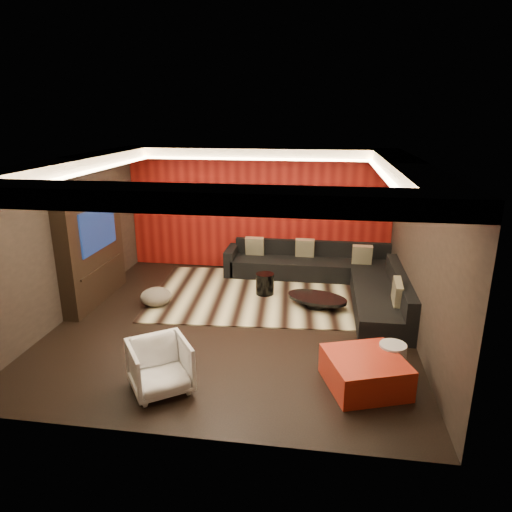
% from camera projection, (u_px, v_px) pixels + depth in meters
% --- Properties ---
extents(floor, '(6.00, 6.00, 0.02)m').
position_uv_depth(floor, '(234.00, 323.00, 8.01)').
color(floor, black).
rests_on(floor, ground).
extents(ceiling, '(6.00, 6.00, 0.02)m').
position_uv_depth(ceiling, '(232.00, 160.00, 7.17)').
color(ceiling, silver).
rests_on(ceiling, ground).
extents(wall_back, '(6.00, 0.02, 2.80)m').
position_uv_depth(wall_back, '(258.00, 210.00, 10.43)').
color(wall_back, black).
rests_on(wall_back, ground).
extents(wall_left, '(0.02, 6.00, 2.80)m').
position_uv_depth(wall_left, '(65.00, 239.00, 8.01)').
color(wall_left, black).
rests_on(wall_left, ground).
extents(wall_right, '(0.02, 6.00, 2.80)m').
position_uv_depth(wall_right, '(421.00, 254.00, 7.17)').
color(wall_right, black).
rests_on(wall_right, ground).
extents(red_feature_wall, '(5.98, 0.05, 2.78)m').
position_uv_depth(red_feature_wall, '(258.00, 210.00, 10.39)').
color(red_feature_wall, '#6B0C0A').
rests_on(red_feature_wall, ground).
extents(soffit_back, '(6.00, 0.60, 0.22)m').
position_uv_depth(soffit_back, '(256.00, 153.00, 9.75)').
color(soffit_back, silver).
rests_on(soffit_back, ground).
extents(soffit_front, '(6.00, 0.60, 0.22)m').
position_uv_depth(soffit_front, '(180.00, 198.00, 4.65)').
color(soffit_front, silver).
rests_on(soffit_front, ground).
extents(soffit_left, '(0.60, 4.80, 0.22)m').
position_uv_depth(soffit_left, '(72.00, 165.00, 7.58)').
color(soffit_left, silver).
rests_on(soffit_left, ground).
extents(soffit_right, '(0.60, 4.80, 0.22)m').
position_uv_depth(soffit_right, '(408.00, 171.00, 6.82)').
color(soffit_right, silver).
rests_on(soffit_right, ground).
extents(cove_back, '(4.80, 0.08, 0.04)m').
position_uv_depth(cove_back, '(254.00, 159.00, 9.45)').
color(cove_back, '#FFD899').
rests_on(cove_back, ground).
extents(cove_front, '(4.80, 0.08, 0.04)m').
position_uv_depth(cove_front, '(190.00, 200.00, 5.00)').
color(cove_front, '#FFD899').
rests_on(cove_front, ground).
extents(cove_left, '(0.08, 4.80, 0.04)m').
position_uv_depth(cove_left, '(92.00, 171.00, 7.56)').
color(cove_left, '#FFD899').
rests_on(cove_left, ground).
extents(cove_right, '(0.08, 4.80, 0.04)m').
position_uv_depth(cove_right, '(385.00, 176.00, 6.90)').
color(cove_right, '#FFD899').
rests_on(cove_right, ground).
extents(tv_surround, '(0.30, 2.00, 2.20)m').
position_uv_depth(tv_surround, '(92.00, 246.00, 8.64)').
color(tv_surround, black).
rests_on(tv_surround, ground).
extents(tv_screen, '(0.04, 1.30, 0.80)m').
position_uv_depth(tv_screen, '(98.00, 229.00, 8.52)').
color(tv_screen, black).
rests_on(tv_screen, ground).
extents(tv_shelf, '(0.04, 1.60, 0.04)m').
position_uv_depth(tv_shelf, '(102.00, 267.00, 8.74)').
color(tv_shelf, black).
rests_on(tv_shelf, ground).
extents(rug, '(4.19, 3.26, 0.02)m').
position_uv_depth(rug, '(253.00, 294.00, 9.24)').
color(rug, beige).
rests_on(rug, floor).
extents(coffee_table, '(1.48, 1.48, 0.19)m').
position_uv_depth(coffee_table, '(317.00, 301.00, 8.60)').
color(coffee_table, black).
rests_on(coffee_table, rug).
extents(drum_stool, '(0.45, 0.45, 0.43)m').
position_uv_depth(drum_stool, '(265.00, 284.00, 9.16)').
color(drum_stool, black).
rests_on(drum_stool, rug).
extents(striped_pouf, '(0.69, 0.69, 0.33)m').
position_uv_depth(striped_pouf, '(156.00, 297.00, 8.66)').
color(striped_pouf, '#BEAB93').
rests_on(striped_pouf, rug).
extents(white_side_table, '(0.49, 0.49, 0.47)m').
position_uv_depth(white_side_table, '(392.00, 359.00, 6.36)').
color(white_side_table, silver).
rests_on(white_side_table, floor).
extents(orange_ottoman, '(1.24, 1.24, 0.43)m').
position_uv_depth(orange_ottoman, '(365.00, 372.00, 6.09)').
color(orange_ottoman, '#A92215').
rests_on(orange_ottoman, floor).
extents(armchair, '(1.04, 1.05, 0.69)m').
position_uv_depth(armchair, '(160.00, 366.00, 5.97)').
color(armchair, silver).
rests_on(armchair, floor).
extents(sectional_sofa, '(3.65, 3.50, 0.75)m').
position_uv_depth(sectional_sofa, '(333.00, 277.00, 9.45)').
color(sectional_sofa, black).
rests_on(sectional_sofa, floor).
extents(throw_pillows, '(3.07, 2.80, 0.50)m').
position_uv_depth(throw_pillows, '(325.00, 258.00, 9.51)').
color(throw_pillows, beige).
rests_on(throw_pillows, sectional_sofa).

